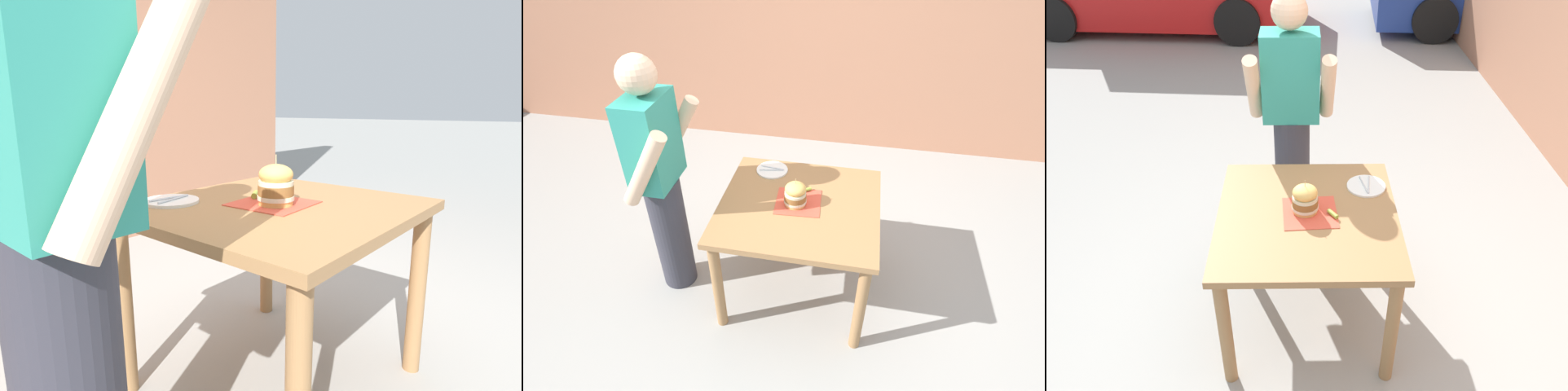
{
  "view_description": "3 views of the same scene",
  "coord_description": "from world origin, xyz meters",
  "views": [
    {
      "loc": [
        -0.95,
        1.22,
        1.14
      ],
      "look_at": [
        0.0,
        0.1,
        0.82
      ],
      "focal_mm": 28.0,
      "sensor_mm": 36.0,
      "label": 1
    },
    {
      "loc": [
        -2.0,
        -0.29,
        2.36
      ],
      "look_at": [
        0.0,
        0.1,
        0.82
      ],
      "focal_mm": 28.0,
      "sensor_mm": 36.0,
      "label": 2
    },
    {
      "loc": [
        -0.03,
        -2.13,
        2.39
      ],
      "look_at": [
        0.0,
        0.1,
        0.82
      ],
      "focal_mm": 35.0,
      "sensor_mm": 36.0,
      "label": 3
    }
  ],
  "objects": [
    {
      "name": "ground_plane",
      "position": [
        0.0,
        0.0,
        0.0
      ],
      "size": [
        80.0,
        80.0,
        0.0
      ],
      "primitive_type": "plane",
      "color": "#9E9E99"
    },
    {
      "name": "patio_table",
      "position": [
        0.0,
        0.0,
        0.65
      ],
      "size": [
        0.95,
        1.01,
        0.77
      ],
      "color": "#9E7247",
      "rests_on": "ground"
    },
    {
      "name": "serving_paper",
      "position": [
        0.01,
        0.01,
        0.77
      ],
      "size": [
        0.3,
        0.3,
        0.0
      ],
      "primitive_type": "cube",
      "rotation": [
        0.0,
        0.0,
        0.06
      ],
      "color": "#D64C38",
      "rests_on": "patio_table"
    },
    {
      "name": "sandwich",
      "position": [
        -0.01,
        0.03,
        0.85
      ],
      "size": [
        0.14,
        0.14,
        0.19
      ],
      "color": "#E5B25B",
      "rests_on": "serving_paper"
    },
    {
      "name": "pickle_spear",
      "position": [
        0.13,
        -0.02,
        0.79
      ],
      "size": [
        0.06,
        0.07,
        0.02
      ],
      "primitive_type": "cylinder",
      "rotation": [
        0.0,
        1.57,
        2.16
      ],
      "color": "#8EA83D",
      "rests_on": "serving_paper"
    },
    {
      "name": "side_plate_with_forks",
      "position": [
        0.34,
        0.25,
        0.78
      ],
      "size": [
        0.22,
        0.22,
        0.02
      ],
      "color": "white",
      "rests_on": "patio_table"
    },
    {
      "name": "diner_across_table",
      "position": [
        -0.09,
        0.87,
        0.88
      ],
      "size": [
        0.55,
        0.35,
        1.69
      ],
      "color": "#33333D",
      "rests_on": "ground"
    }
  ]
}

